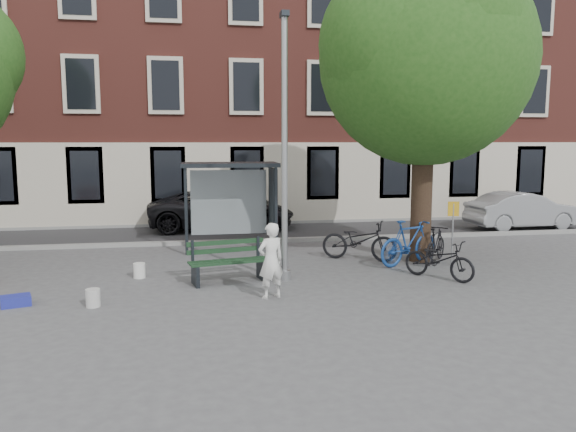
% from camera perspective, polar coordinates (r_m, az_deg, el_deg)
% --- Properties ---
extents(ground, '(90.00, 90.00, 0.00)m').
position_cam_1_polar(ground, '(13.33, -0.34, -6.51)').
color(ground, '#4C4C4F').
rests_on(ground, ground).
extents(road, '(40.00, 4.00, 0.01)m').
position_cam_1_polar(road, '(20.13, -3.58, -1.68)').
color(road, '#28282B').
rests_on(road, ground).
extents(curb_near, '(40.00, 0.25, 0.12)m').
position_cam_1_polar(curb_near, '(18.16, -2.91, -2.52)').
color(curb_near, gray).
rests_on(curb_near, ground).
extents(curb_far, '(40.00, 0.25, 0.12)m').
position_cam_1_polar(curb_far, '(22.09, -4.13, -0.71)').
color(curb_far, gray).
rests_on(curb_far, ground).
extents(building_row, '(30.00, 8.00, 14.00)m').
position_cam_1_polar(building_row, '(26.11, -5.17, 15.84)').
color(building_row, brown).
rests_on(building_row, ground).
extents(lamppost, '(0.28, 0.35, 6.11)m').
position_cam_1_polar(lamppost, '(12.94, -0.35, 5.53)').
color(lamppost, '#9EA0A3').
rests_on(lamppost, ground).
extents(tree_right, '(5.76, 5.60, 8.20)m').
position_cam_1_polar(tree_right, '(15.58, 14.08, 16.11)').
color(tree_right, black).
rests_on(tree_right, ground).
extents(bus_shelter, '(2.85, 1.45, 2.62)m').
position_cam_1_polar(bus_shelter, '(16.98, -4.63, 3.08)').
color(bus_shelter, '#1E2328').
rests_on(bus_shelter, ground).
extents(painter, '(0.68, 0.57, 1.59)m').
position_cam_1_polar(painter, '(11.67, -1.75, -4.55)').
color(painter, white).
rests_on(painter, ground).
extents(bench, '(1.92, 0.95, 0.95)m').
position_cam_1_polar(bench, '(13.13, -6.07, -4.81)').
color(bench, '#1E2328').
rests_on(bench, ground).
extents(bike_a, '(2.17, 1.70, 1.10)m').
position_cam_1_polar(bike_a, '(15.52, 7.25, -2.48)').
color(bike_a, black).
rests_on(bike_a, ground).
extents(bike_b, '(2.08, 1.35, 1.22)m').
position_cam_1_polar(bike_b, '(15.15, 12.21, -2.62)').
color(bike_b, navy).
rests_on(bike_b, ground).
extents(bike_c, '(1.60, 1.79, 0.94)m').
position_cam_1_polar(bike_c, '(13.82, 15.11, -4.28)').
color(bike_c, black).
rests_on(bike_c, ground).
extents(bike_d, '(1.40, 1.53, 0.97)m').
position_cam_1_polar(bike_d, '(15.63, 14.77, -2.83)').
color(bike_d, black).
rests_on(bike_d, ground).
extents(car_dark, '(5.39, 2.59, 1.48)m').
position_cam_1_polar(car_dark, '(20.90, -6.75, 0.66)').
color(car_dark, black).
rests_on(car_dark, ground).
extents(car_silver, '(4.27, 1.73, 1.38)m').
position_cam_1_polar(car_silver, '(22.66, 22.76, 0.52)').
color(car_silver, '#94969A').
rests_on(car_silver, ground).
extents(blue_crate, '(0.65, 0.56, 0.20)m').
position_cam_1_polar(blue_crate, '(12.53, -25.92, -7.75)').
color(blue_crate, '#212899').
rests_on(blue_crate, ground).
extents(bucket_a, '(0.35, 0.35, 0.36)m').
position_cam_1_polar(bucket_a, '(11.84, -19.20, -7.87)').
color(bucket_a, silver).
rests_on(bucket_a, ground).
extents(bucket_b, '(0.37, 0.37, 0.36)m').
position_cam_1_polar(bucket_b, '(13.95, -14.87, -5.37)').
color(bucket_b, white).
rests_on(bucket_b, ground).
extents(notice_sign, '(0.29, 0.07, 1.69)m').
position_cam_1_polar(notice_sign, '(15.29, 16.42, -0.47)').
color(notice_sign, '#9EA0A3').
rests_on(notice_sign, ground).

